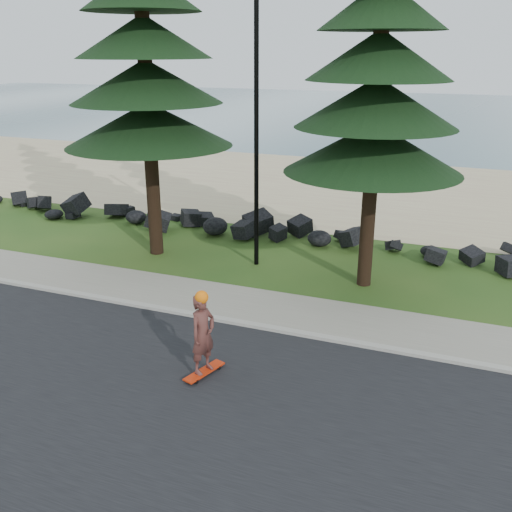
{
  "coord_description": "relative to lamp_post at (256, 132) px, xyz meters",
  "views": [
    {
      "loc": [
        6.08,
        -12.6,
        6.47
      ],
      "look_at": [
        1.22,
        0.0,
        1.52
      ],
      "focal_mm": 40.0,
      "sensor_mm": 36.0,
      "label": 1
    }
  ],
  "objects": [
    {
      "name": "skateboarder",
      "position": [
        1.34,
        -6.52,
        -3.17
      ],
      "size": [
        0.58,
        1.06,
        1.91
      ],
      "rotation": [
        0.0,
        0.0,
        1.27
      ],
      "color": "red",
      "rests_on": "ground"
    },
    {
      "name": "kerb",
      "position": [
        0.0,
        -4.1,
        -4.08
      ],
      "size": [
        160.0,
        0.2,
        0.1
      ],
      "primitive_type": "cube",
      "color": "#A49F93",
      "rests_on": "ground"
    },
    {
      "name": "lamp_post",
      "position": [
        0.0,
        0.0,
        0.0
      ],
      "size": [
        0.25,
        0.14,
        8.14
      ],
      "color": "black",
      "rests_on": "ground"
    },
    {
      "name": "beach_sand",
      "position": [
        0.0,
        11.3,
        -4.13
      ],
      "size": [
        160.0,
        15.0,
        0.01
      ],
      "primitive_type": "cube",
      "color": "tan",
      "rests_on": "ground"
    },
    {
      "name": "sidewalk",
      "position": [
        0.0,
        -3.0,
        -4.09
      ],
      "size": [
        160.0,
        2.0,
        0.08
      ],
      "primitive_type": "cube",
      "color": "gray",
      "rests_on": "ground"
    },
    {
      "name": "ground",
      "position": [
        0.0,
        -3.2,
        -4.13
      ],
      "size": [
        160.0,
        160.0,
        0.0
      ],
      "primitive_type": "plane",
      "color": "#224716",
      "rests_on": "ground"
    },
    {
      "name": "seawall_boulders",
      "position": [
        0.0,
        2.4,
        -4.13
      ],
      "size": [
        60.0,
        2.4,
        1.1
      ],
      "primitive_type": null,
      "color": "black",
      "rests_on": "ground"
    },
    {
      "name": "road",
      "position": [
        0.0,
        -7.7,
        -4.12
      ],
      "size": [
        160.0,
        7.0,
        0.02
      ],
      "primitive_type": "cube",
      "color": "black",
      "rests_on": "ground"
    },
    {
      "name": "ocean",
      "position": [
        0.0,
        47.8,
        -4.13
      ],
      "size": [
        160.0,
        58.0,
        0.01
      ],
      "primitive_type": "cube",
      "color": "#355A66",
      "rests_on": "ground"
    }
  ]
}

